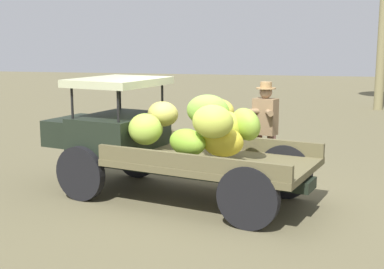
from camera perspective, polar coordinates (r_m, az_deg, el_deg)
The scene contains 4 objects.
ground_plane at distance 8.39m, azimuth 2.44°, elevation -7.04°, with size 60.00×60.00×0.00m, color brown.
truck at distance 8.33m, azimuth -3.14°, elevation -0.39°, with size 4.66×2.67×1.87m.
farmer at distance 9.26m, azimuth 7.89°, elevation 0.94°, with size 0.56×0.52×1.77m.
loose_banana_bunch at distance 10.30m, azimuth 5.55°, elevation -2.71°, with size 0.55×0.41×0.38m, color #C8BE51.
Camera 1 is at (-1.38, 7.90, 2.49)m, focal length 49.30 mm.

